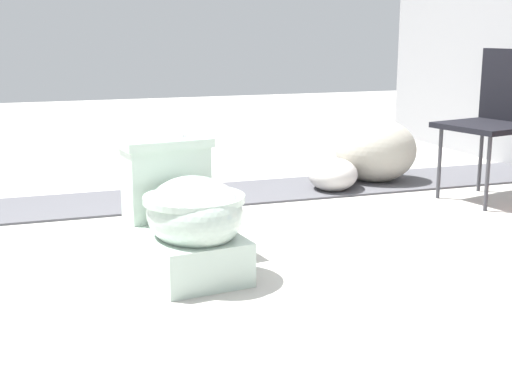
# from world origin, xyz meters

# --- Properties ---
(ground_plane) EXTENTS (14.00, 14.00, 0.00)m
(ground_plane) POSITION_xyz_m (0.00, 0.00, 0.00)
(ground_plane) COLOR #A8A59E
(gravel_strip) EXTENTS (0.56, 8.00, 0.01)m
(gravel_strip) POSITION_xyz_m (-1.18, 0.50, 0.01)
(gravel_strip) COLOR #4C4C51
(gravel_strip) RESTS_ON ground
(toilet) EXTENTS (0.67, 0.45, 0.52)m
(toilet) POSITION_xyz_m (0.03, -0.02, 0.22)
(toilet) COLOR #B2C6B7
(toilet) RESTS_ON ground
(folding_chair_left) EXTENTS (0.53, 0.53, 0.83)m
(folding_chair_left) POSITION_xyz_m (-0.61, 1.93, 0.51)
(folding_chair_left) COLOR black
(folding_chair_left) RESTS_ON ground
(boulder_near) EXTENTS (0.45, 0.43, 0.20)m
(boulder_near) POSITION_xyz_m (-1.09, 1.15, 0.10)
(boulder_near) COLOR #B7B2AD
(boulder_near) RESTS_ON ground
(boulder_far) EXTENTS (0.53, 0.59, 0.40)m
(boulder_far) POSITION_xyz_m (-1.22, 1.50, 0.20)
(boulder_far) COLOR #ADA899
(boulder_far) RESTS_ON ground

